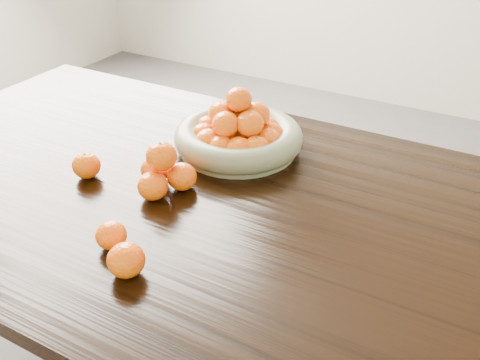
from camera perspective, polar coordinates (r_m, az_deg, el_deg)
The scene contains 6 objects.
dining_table at distance 1.25m, azimuth -0.82°, elevation -5.84°, with size 2.00×1.00×0.75m.
fruit_bowl at distance 1.39m, azimuth -0.17°, elevation 4.90°, with size 0.34×0.34×0.17m.
orange_pyramid at distance 1.24m, azimuth -8.23°, elevation 0.88°, with size 0.14×0.14×0.12m.
loose_orange_0 at distance 1.33m, azimuth -16.06°, elevation 1.50°, with size 0.07×0.07×0.06m, color #FF6B07.
loose_orange_1 at distance 1.09m, azimuth -13.58°, elevation -5.76°, with size 0.06×0.06×0.06m, color #FF6B07.
loose_orange_2 at distance 1.01m, azimuth -12.05°, elevation -8.36°, with size 0.07×0.07×0.07m, color #FF6B07.
Camera 1 is at (0.50, -0.86, 1.42)m, focal length 40.00 mm.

